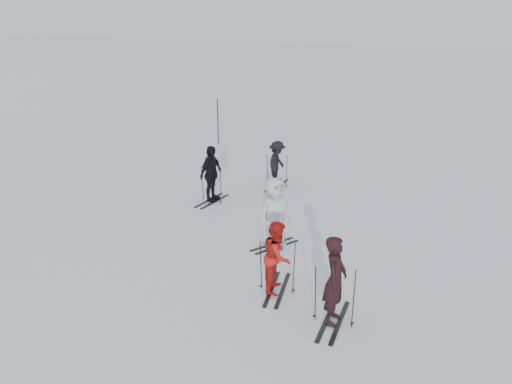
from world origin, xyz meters
TOP-DOWN VIEW (x-y plane):
  - ground at (0.00, 0.00)m, footprint 120.00×120.00m
  - skier_near_dark at (3.44, -3.70)m, footprint 0.48×0.73m
  - skier_red at (1.87, -2.79)m, footprint 0.76×0.92m
  - skier_grey at (1.06, -0.45)m, footprint 1.07×1.16m
  - skier_uphill_left at (-2.03, 2.24)m, footprint 0.68×1.19m
  - skier_uphill_far at (-0.42, 4.49)m, footprint 0.68×1.11m
  - skis_near_dark at (3.44, -3.70)m, footprint 1.87×0.99m
  - skis_red at (1.87, -2.79)m, footprint 1.88×1.15m
  - skis_grey at (1.06, -0.45)m, footprint 1.75×1.56m
  - skis_uphill_left at (-2.03, 2.24)m, footprint 1.81×1.20m
  - skis_uphill_far at (-0.42, 4.49)m, footprint 1.72×0.98m
  - piste_marker at (-4.76, 9.26)m, footprint 0.05×0.05m

SIDE VIEW (x-z plane):
  - ground at x=0.00m, z-range 0.00..0.00m
  - skis_grey at x=1.06m, z-range 0.00..1.14m
  - skis_uphill_far at x=-0.42m, z-range 0.00..1.22m
  - skis_uphill_left at x=-2.03m, z-range 0.00..1.22m
  - skis_red at x=1.87m, z-range 0.00..1.30m
  - skis_near_dark at x=3.44m, z-range 0.00..1.36m
  - skier_uphill_far at x=-0.42m, z-range 0.00..1.66m
  - skier_red at x=1.87m, z-range 0.00..1.75m
  - skier_uphill_left at x=-2.03m, z-range 0.00..1.91m
  - skier_grey at x=1.06m, z-range 0.00..1.99m
  - skier_near_dark at x=3.44m, z-range 0.00..2.00m
  - piste_marker at x=-4.76m, z-range 0.00..2.13m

